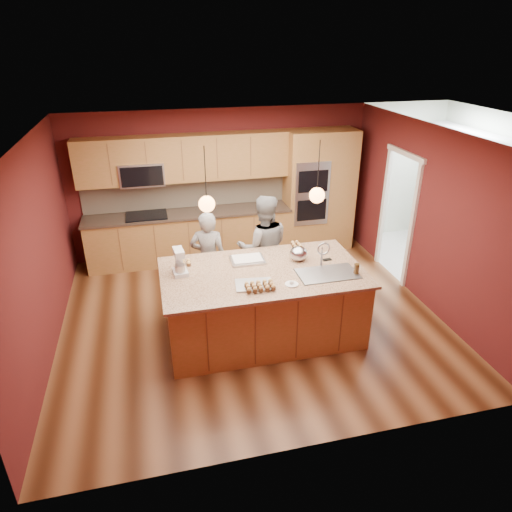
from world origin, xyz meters
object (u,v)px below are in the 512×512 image
object	(u,v)px
person_right	(263,248)
mixing_bowl	(299,254)
person_left	(209,259)
island	(264,302)
stand_mixer	(179,263)

from	to	relation	value
person_right	mixing_bowl	size ratio (longest dim) A/B	6.81
person_left	mixing_bowl	size ratio (longest dim) A/B	6.09
person_right	island	bearing A→B (deg)	82.68
island	person_right	xyz separation A→B (m)	(0.25, 1.01, 0.35)
stand_mixer	mixing_bowl	xyz separation A→B (m)	(1.65, 0.02, -0.05)
island	person_left	bearing A→B (deg)	121.17
person_right	stand_mixer	size ratio (longest dim) A/B	4.85
person_right	stand_mixer	distance (m)	1.60
island	mixing_bowl	size ratio (longest dim) A/B	10.78
stand_mixer	person_right	bearing A→B (deg)	25.71
person_left	stand_mixer	xyz separation A→B (m)	(-0.48, -0.81, 0.38)
mixing_bowl	island	bearing A→B (deg)	-158.78
island	stand_mixer	xyz separation A→B (m)	(-1.09, 0.20, 0.64)
person_left	mixing_bowl	distance (m)	1.45
island	person_left	distance (m)	1.21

